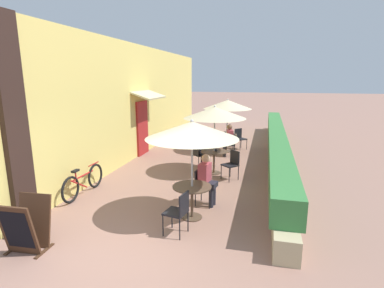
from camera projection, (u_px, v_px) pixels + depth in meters
ground_plane at (119, 258)px, 5.07m from camera, size 120.00×120.00×0.00m
cafe_facade_wall at (144, 100)px, 12.15m from camera, size 0.98×14.90×4.20m
planter_hedge at (277, 144)px, 11.28m from camera, size 0.60×13.90×1.01m
patio_table_near at (192, 194)px, 6.41m from camera, size 0.84×0.84×0.73m
patio_umbrella_near at (192, 130)px, 6.11m from camera, size 1.93×1.93×2.16m
cafe_chair_near_left at (179, 210)px, 5.72m from camera, size 0.47×0.47×0.87m
cafe_chair_near_right at (202, 184)px, 7.12m from camera, size 0.47×0.47×0.87m
seated_patron_near_right at (207, 178)px, 7.04m from camera, size 0.45×0.39×1.25m
patio_table_mid at (214, 157)px, 9.46m from camera, size 0.84×0.84×0.73m
patio_umbrella_mid at (215, 113)px, 9.16m from camera, size 1.93×1.93×2.16m
cafe_chair_mid_left at (232, 163)px, 8.90m from camera, size 0.56×0.56×0.87m
cafe_chair_mid_right at (198, 153)px, 10.03m from camera, size 0.56×0.56×0.87m
seated_patron_mid_right at (201, 148)px, 10.06m from camera, size 0.50×0.51×1.25m
coffee_cup_mid at (216, 150)px, 9.34m from camera, size 0.07×0.07×0.09m
patio_table_far at (227, 139)px, 12.26m from camera, size 0.84×0.84×0.73m
patio_umbrella_far at (227, 104)px, 11.96m from camera, size 1.93×1.93×2.16m
cafe_chair_far_left at (231, 143)px, 11.53m from camera, size 0.49×0.49×0.87m
seated_patron_far_left at (228, 139)px, 11.49m from camera, size 0.47×0.41×1.25m
cafe_chair_far_right at (240, 137)px, 12.71m from camera, size 0.57×0.57×0.87m
cafe_chair_far_back at (209, 138)px, 12.56m from camera, size 0.49×0.49×0.87m
coffee_cup_far at (225, 133)px, 12.33m from camera, size 0.07×0.07×0.09m
bicycle_leaning at (84, 182)px, 7.75m from camera, size 0.10×1.76×0.76m
menu_board at (26, 225)px, 5.21m from camera, size 0.68×0.66×0.96m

